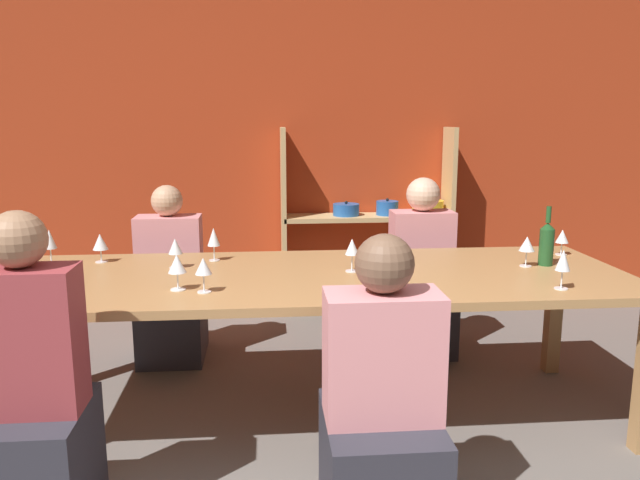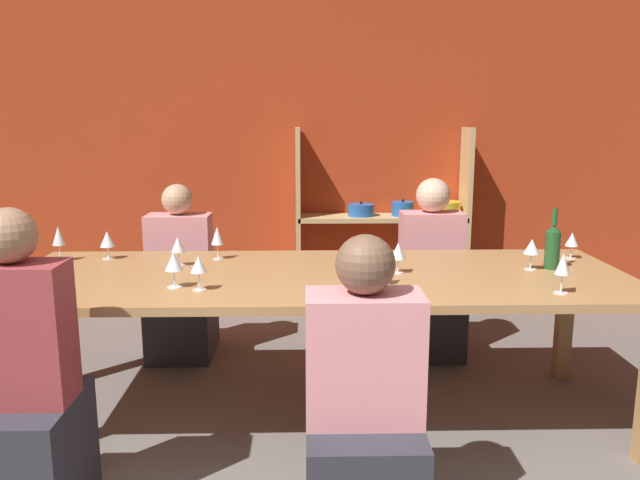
{
  "view_description": "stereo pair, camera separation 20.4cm",
  "coord_description": "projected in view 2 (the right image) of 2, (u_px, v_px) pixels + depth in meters",
  "views": [
    {
      "loc": [
        -0.27,
        -1.21,
        1.52
      ],
      "look_at": [
        0.0,
        1.87,
        0.91
      ],
      "focal_mm": 35.0,
      "sensor_mm": 36.0,
      "label": 1
    },
    {
      "loc": [
        -0.07,
        -1.22,
        1.52
      ],
      "look_at": [
        0.0,
        1.87,
        0.91
      ],
      "focal_mm": 35.0,
      "sensor_mm": 36.0,
      "label": 2
    }
  ],
  "objects": [
    {
      "name": "dining_table",
      "position": [
        320.0,
        287.0,
        3.1
      ],
      "size": [
        3.05,
        1.09,
        0.76
      ],
      "color": "#AD7F4C",
      "rests_on": "ground_plane"
    },
    {
      "name": "wine_glass_empty_a",
      "position": [
        351.0,
        248.0,
        3.1
      ],
      "size": [
        0.07,
        0.07,
        0.17
      ],
      "color": "white",
      "rests_on": "dining_table"
    },
    {
      "name": "wine_glass_red_c",
      "position": [
        563.0,
        265.0,
        2.72
      ],
      "size": [
        0.07,
        0.07,
        0.18
      ],
      "color": "white",
      "rests_on": "dining_table"
    },
    {
      "name": "wine_glass_white_a",
      "position": [
        382.0,
        261.0,
        2.86
      ],
      "size": [
        0.07,
        0.07,
        0.17
      ],
      "color": "white",
      "rests_on": "dining_table"
    },
    {
      "name": "person_near_b",
      "position": [
        363.0,
        430.0,
        2.25
      ],
      "size": [
        0.41,
        0.51,
        1.13
      ],
      "color": "#2D2D38",
      "rests_on": "ground_plane"
    },
    {
      "name": "wine_glass_white_d",
      "position": [
        178.0,
        246.0,
        3.23
      ],
      "size": [
        0.07,
        0.07,
        0.15
      ],
      "color": "white",
      "rests_on": "dining_table"
    },
    {
      "name": "wine_glass_white_f",
      "position": [
        59.0,
        237.0,
        3.33
      ],
      "size": [
        0.07,
        0.07,
        0.19
      ],
      "color": "white",
      "rests_on": "dining_table"
    },
    {
      "name": "wine_glass_red_a",
      "position": [
        532.0,
        248.0,
        3.15
      ],
      "size": [
        0.08,
        0.08,
        0.16
      ],
      "color": "white",
      "rests_on": "dining_table"
    },
    {
      "name": "wine_glass_red_b",
      "position": [
        398.0,
        252.0,
        3.08
      ],
      "size": [
        0.07,
        0.07,
        0.15
      ],
      "color": "white",
      "rests_on": "dining_table"
    },
    {
      "name": "person_far_b",
      "position": [
        181.0,
        294.0,
        4.03
      ],
      "size": [
        0.4,
        0.5,
        1.11
      ],
      "rotation": [
        0.0,
        0.0,
        3.14
      ],
      "color": "#2D2D38",
      "rests_on": "ground_plane"
    },
    {
      "name": "wine_glass_white_e",
      "position": [
        199.0,
        266.0,
        2.77
      ],
      "size": [
        0.07,
        0.07,
        0.16
      ],
      "color": "white",
      "rests_on": "dining_table"
    },
    {
      "name": "person_far_a",
      "position": [
        430.0,
        290.0,
        4.05
      ],
      "size": [
        0.4,
        0.5,
        1.15
      ],
      "rotation": [
        0.0,
        0.0,
        3.14
      ],
      "color": "#2D2D38",
      "rests_on": "ground_plane"
    },
    {
      "name": "wine_glass_white_b",
      "position": [
        107.0,
        240.0,
        3.39
      ],
      "size": [
        0.08,
        0.08,
        0.15
      ],
      "color": "white",
      "rests_on": "dining_table"
    },
    {
      "name": "wine_glass_white_c",
      "position": [
        217.0,
        237.0,
        3.38
      ],
      "size": [
        0.07,
        0.07,
        0.18
      ],
      "color": "white",
      "rests_on": "dining_table"
    },
    {
      "name": "wall_back_red",
      "position": [
        314.0,
        139.0,
        4.99
      ],
      "size": [
        8.8,
        0.06,
        2.7
      ],
      "color": "#B23819",
      "rests_on": "ground_plane"
    },
    {
      "name": "shelf_unit",
      "position": [
        382.0,
        240.0,
        4.96
      ],
      "size": [
        1.35,
        0.3,
        1.45
      ],
      "color": "tan",
      "rests_on": "ground_plane"
    },
    {
      "name": "wine_glass_red_d",
      "position": [
        572.0,
        240.0,
        3.4
      ],
      "size": [
        0.07,
        0.07,
        0.14
      ],
      "color": "white",
      "rests_on": "dining_table"
    },
    {
      "name": "wine_bottle_green",
      "position": [
        553.0,
        246.0,
        3.16
      ],
      "size": [
        0.08,
        0.08,
        0.31
      ],
      "color": "#1E4C23",
      "rests_on": "dining_table"
    },
    {
      "name": "person_near_a",
      "position": [
        26.0,
        411.0,
        2.31
      ],
      "size": [
        0.36,
        0.45,
        1.22
      ],
      "color": "#2D2D38",
      "rests_on": "ground_plane"
    },
    {
      "name": "wine_glass_empty_b",
      "position": [
        174.0,
        262.0,
        2.82
      ],
      "size": [
        0.08,
        0.08,
        0.16
      ],
      "color": "white",
      "rests_on": "dining_table"
    }
  ]
}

